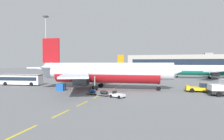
{
  "coord_description": "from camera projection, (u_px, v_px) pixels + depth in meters",
  "views": [
    {
      "loc": [
        30.28,
        -19.45,
        6.06
      ],
      "look_at": [
        15.89,
        31.7,
        4.25
      ],
      "focal_mm": 31.76,
      "sensor_mm": 36.0,
      "label": 1
    }
  ],
  "objects": [
    {
      "name": "ground",
      "position": [
        204.0,
        85.0,
        54.77
      ],
      "size": [
        400.0,
        400.0,
        0.0
      ],
      "primitive_type": "plane",
      "color": "slate"
    },
    {
      "name": "apron_light_mast_near",
      "position": [
        46.0,
        40.0,
        82.41
      ],
      "size": [
        1.8,
        1.8,
        25.74
      ],
      "color": "slate",
      "rests_on": "ground"
    },
    {
      "name": "ground_crew_worker",
      "position": [
        208.0,
        89.0,
        39.36
      ],
      "size": [
        0.35,
        0.68,
        1.68
      ],
      "color": "#232328",
      "rests_on": "ground"
    },
    {
      "name": "uld_cargo_container",
      "position": [
        61.0,
        87.0,
        43.78
      ],
      "size": [
        1.74,
        1.71,
        1.6
      ],
      "color": "#194C9E",
      "rests_on": "ground"
    },
    {
      "name": "airliner_foreground",
      "position": [
        104.0,
        72.0,
        46.16
      ],
      "size": [
        34.8,
        34.56,
        12.2
      ],
      "color": "silver",
      "rests_on": "ground"
    },
    {
      "name": "apron_shuttle_bus",
      "position": [
        20.0,
        79.0,
        54.6
      ],
      "size": [
        12.26,
        4.15,
        3.0
      ],
      "color": "silver",
      "rests_on": "ground"
    },
    {
      "name": "pushback_tug",
      "position": [
        202.0,
        88.0,
        41.81
      ],
      "size": [
        6.08,
        3.34,
        2.08
      ],
      "color": "yellow",
      "rests_on": "ground"
    },
    {
      "name": "baggage_train",
      "position": [
        104.0,
        93.0,
        36.79
      ],
      "size": [
        8.48,
        4.76,
        1.14
      ],
      "color": "silver",
      "rests_on": "ground"
    },
    {
      "name": "airliner_far_right",
      "position": [
        206.0,
        70.0,
        78.1
      ],
      "size": [
        30.05,
        29.67,
        10.53
      ],
      "color": "white",
      "rests_on": "ground"
    },
    {
      "name": "apron_paint_markings",
      "position": [
        124.0,
        84.0,
        58.16
      ],
      "size": [
        8.0,
        97.8,
        0.01
      ],
      "color": "yellow",
      "rests_on": "ground"
    },
    {
      "name": "airliner_mid_left",
      "position": [
        104.0,
        67.0,
        119.0
      ],
      "size": [
        30.29,
        29.27,
        10.86
      ],
      "color": "silver",
      "rests_on": "ground"
    },
    {
      "name": "terminal_satellite",
      "position": [
        189.0,
        63.0,
        163.5
      ],
      "size": [
        99.04,
        18.36,
        14.48
      ],
      "color": "#9E998E",
      "rests_on": "ground"
    }
  ]
}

